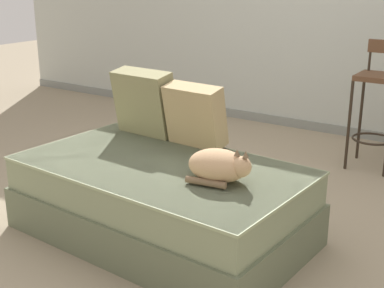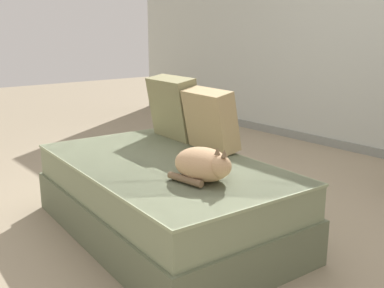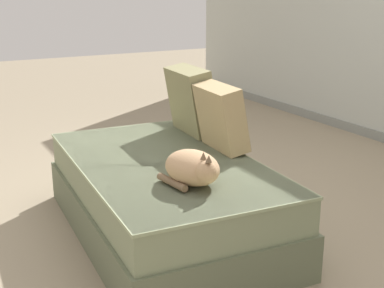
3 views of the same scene
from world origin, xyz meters
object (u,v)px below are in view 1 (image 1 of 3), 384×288
object	(u,v)px
couch	(161,200)
bar_stool_near_window	(378,97)
throw_pillow_middle	(195,115)
throw_pillow_corner	(145,102)
cat	(220,166)

from	to	relation	value
couch	bar_stool_near_window	size ratio (longest dim) A/B	1.74
throw_pillow_middle	throw_pillow_corner	bearing A→B (deg)	176.29
couch	throw_pillow_corner	bearing A→B (deg)	136.41
throw_pillow_middle	bar_stool_near_window	size ratio (longest dim) A/B	0.40
couch	throw_pillow_middle	distance (m)	0.57
couch	bar_stool_near_window	world-z (taller)	bar_stool_near_window
throw_pillow_corner	throw_pillow_middle	distance (m)	0.42
couch	cat	size ratio (longest dim) A/B	4.72
couch	cat	distance (m)	0.52
throw_pillow_corner	cat	xyz separation A→B (m)	(0.85, -0.45, -0.14)
bar_stool_near_window	throw_pillow_middle	bearing A→B (deg)	-115.73
couch	bar_stool_near_window	distance (m)	2.04
throw_pillow_middle	cat	bearing A→B (deg)	-44.63
throw_pillow_middle	cat	distance (m)	0.62
throw_pillow_corner	bar_stool_near_window	size ratio (longest dim) A/B	0.44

